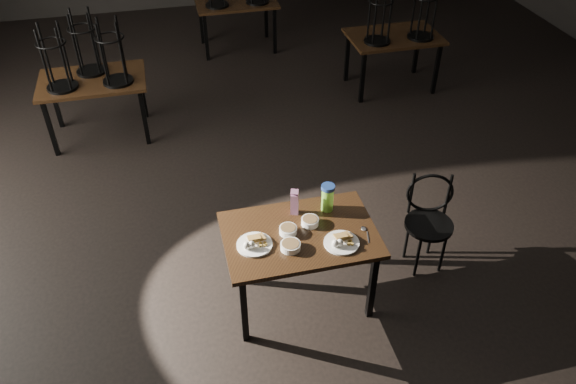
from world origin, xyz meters
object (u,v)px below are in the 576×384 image
object	(u,v)px
bentwood_chair	(429,215)
juice_carton	(295,202)
main_table	(300,240)
water_bottle	(328,197)

from	to	relation	value
bentwood_chair	juice_carton	bearing A→B (deg)	-165.64
main_table	bentwood_chair	distance (m)	1.24
juice_carton	bentwood_chair	world-z (taller)	juice_carton
main_table	water_bottle	distance (m)	0.42
bentwood_chair	main_table	bearing A→B (deg)	-154.00
main_table	bentwood_chair	bearing A→B (deg)	9.01
main_table	bentwood_chair	size ratio (longest dim) A/B	1.35
juice_carton	water_bottle	xyz separation A→B (m)	(0.27, -0.02, 0.01)
juice_carton	main_table	bearing A→B (deg)	-94.09
juice_carton	water_bottle	size ratio (longest dim) A/B	1.01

